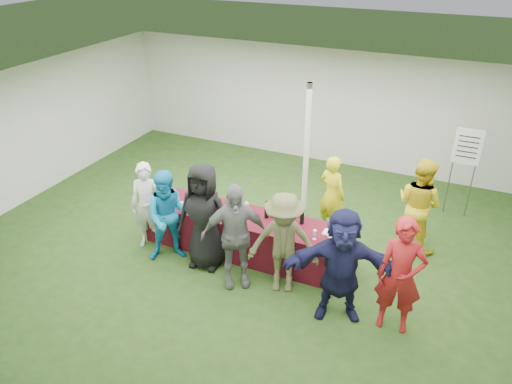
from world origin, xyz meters
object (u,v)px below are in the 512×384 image
at_px(dump_bucket, 334,240).
at_px(customer_1, 169,216).
at_px(customer_2, 204,217).
at_px(customer_6, 400,276).
at_px(staff_pourer, 332,195).
at_px(customer_3, 235,236).
at_px(customer_0, 148,206).
at_px(serving_table, 245,235).
at_px(customer_4, 284,244).
at_px(staff_back, 419,204).
at_px(customer_5, 341,265).
at_px(wine_list_sign, 466,153).

xyz_separation_m(dump_bucket, customer_1, (-2.71, -0.41, -0.03)).
bearing_deg(customer_2, customer_1, -177.93).
xyz_separation_m(dump_bucket, customer_6, (1.08, -0.55, 0.04)).
bearing_deg(customer_1, staff_pourer, 7.80).
xyz_separation_m(staff_pourer, customer_2, (-1.59, -1.85, 0.15)).
bearing_deg(customer_3, staff_pourer, 34.43).
bearing_deg(customer_0, serving_table, -4.29).
bearing_deg(customer_4, dump_bucket, 16.22).
relative_size(staff_back, customer_0, 1.07).
xyz_separation_m(serving_table, customer_5, (1.90, -0.86, 0.51)).
bearing_deg(wine_list_sign, dump_bucket, -116.81).
distance_m(staff_pourer, customer_4, 1.95).
bearing_deg(dump_bucket, customer_6, -26.93).
relative_size(serving_table, customer_1, 2.21).
bearing_deg(customer_5, customer_6, -11.74).
bearing_deg(customer_6, staff_back, 86.21).
height_order(customer_1, customer_4, customer_4).
distance_m(dump_bucket, customer_3, 1.53).
bearing_deg(staff_pourer, customer_1, 63.53).
xyz_separation_m(serving_table, staff_pourer, (1.12, 1.30, 0.39)).
xyz_separation_m(customer_1, customer_6, (3.79, -0.14, 0.07)).
height_order(staff_back, customer_5, customer_5).
height_order(customer_3, customer_6, customer_3).
bearing_deg(customer_5, staff_back, 54.07).
height_order(serving_table, customer_3, customer_3).
bearing_deg(customer_1, wine_list_sign, 6.36).
relative_size(wine_list_sign, customer_0, 1.13).
bearing_deg(staff_back, wine_list_sign, -83.61).
distance_m(staff_back, customer_6, 2.20).
bearing_deg(customer_3, customer_6, -31.15).
height_order(wine_list_sign, staff_pourer, wine_list_sign).
xyz_separation_m(staff_pourer, customer_0, (-2.77, -1.76, 0.03)).
bearing_deg(serving_table, dump_bucket, -7.77).
distance_m(staff_pourer, customer_6, 2.60).
height_order(customer_4, customer_5, customer_5).
height_order(staff_back, customer_2, customer_2).
bearing_deg(customer_2, customer_5, -12.56).
bearing_deg(wine_list_sign, staff_back, -111.05).
relative_size(customer_1, customer_4, 0.97).
height_order(customer_2, customer_3, customer_2).
height_order(staff_back, customer_1, staff_back).
xyz_separation_m(customer_5, customer_6, (0.80, 0.09, 0.00)).
bearing_deg(customer_1, customer_4, -33.47).
xyz_separation_m(customer_0, customer_6, (4.35, -0.31, 0.09)).
xyz_separation_m(customer_1, customer_2, (0.62, 0.08, 0.10)).
height_order(customer_0, customer_4, customer_4).
distance_m(customer_0, customer_3, 1.89).
height_order(customer_1, customer_2, customer_2).
bearing_deg(serving_table, customer_2, -130.45).
relative_size(wine_list_sign, staff_pourer, 1.18).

